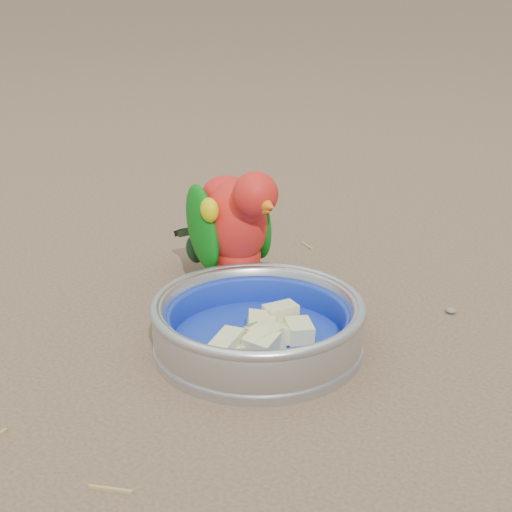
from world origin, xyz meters
The scene contains 6 objects.
ground centered at (0.00, 0.00, 0.00)m, with size 60.00×60.00×0.00m, color brown.
food_bowl centered at (0.12, 0.09, 0.01)m, with size 0.24×0.24×0.02m, color #B2B2BA.
bowl_wall centered at (0.12, 0.09, 0.04)m, with size 0.24×0.24×0.04m, color #B2B2BA, non-canonical shape.
fruit_wedges centered at (0.12, 0.09, 0.03)m, with size 0.14×0.14×0.03m, color #CECC89, non-canonical shape.
lory_parrot centered at (0.00, 0.19, 0.09)m, with size 0.10×0.22×0.17m, color red, non-canonical shape.
ground_debris centered at (-0.01, 0.04, 0.00)m, with size 0.90×0.80×0.01m, color #97814A, non-canonical shape.
Camera 1 is at (0.62, -0.52, 0.43)m, focal length 55.00 mm.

